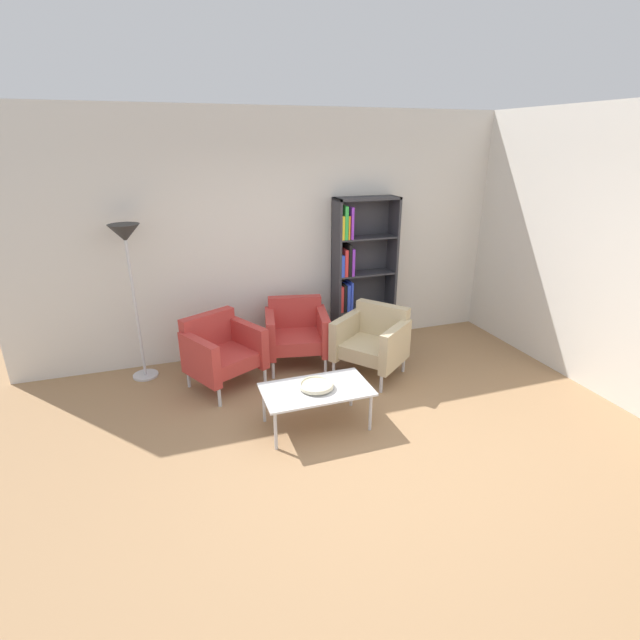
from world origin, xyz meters
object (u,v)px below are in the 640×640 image
Objects in this scene: armchair_corner_red at (373,340)px; floor_lamp_torchiere at (127,252)px; bookshelf_tall at (357,275)px; coffee_table_low at (316,391)px; armchair_spare_guest at (296,332)px; armchair_by_bookshelf at (221,350)px; decorative_bowl at (316,385)px.

armchair_corner_red is 0.55× the size of floor_lamp_torchiere.
bookshelf_tall is 2.00× the size of armchair_corner_red.
bookshelf_tall is 2.72m from floor_lamp_torchiere.
armchair_spare_guest reaches higher than coffee_table_low.
armchair_spare_guest is (0.92, 0.25, 0.00)m from armchair_by_bookshelf.
decorative_bowl is (-1.12, -1.71, -0.50)m from bookshelf_tall.
coffee_table_low is at bearing -123.32° from bookshelf_tall.
decorative_bowl is at bearing 180.00° from coffee_table_low.
decorative_bowl is 0.18× the size of floor_lamp_torchiere.
armchair_spare_guest reaches higher than decorative_bowl.
bookshelf_tall reaches higher than coffee_table_low.
decorative_bowl is 0.34× the size of armchair_corner_red.
armchair_corner_red is (0.95, 0.83, -0.02)m from decorative_bowl.
floor_lamp_torchiere reaches higher than armchair_by_bookshelf.
floor_lamp_torchiere reaches higher than coffee_table_low.
floor_lamp_torchiere is (-0.83, 0.48, 1.03)m from armchair_by_bookshelf.
armchair_spare_guest is (0.20, 1.35, -0.02)m from decorative_bowl.
armchair_corner_red and armchair_by_bookshelf have the same top height.
decorative_bowl reaches higher than coffee_table_low.
bookshelf_tall reaches higher than armchair_spare_guest.
bookshelf_tall is 2.12m from coffee_table_low.
armchair_spare_guest is (-0.75, 0.52, 0.00)m from armchair_corner_red.
bookshelf_tall reaches higher than armchair_corner_red.
floor_lamp_torchiere is at bearing 134.23° from decorative_bowl.
floor_lamp_torchiere reaches higher than armchair_corner_red.
decorative_bowl is at bearing -86.77° from armchair_corner_red.
armchair_by_bookshelf is at bearing 123.06° from coffee_table_low.
armchair_by_bookshelf is at bearing -30.35° from floor_lamp_torchiere.
floor_lamp_torchiere reaches higher than decorative_bowl.
bookshelf_tall is at bearing 131.53° from armchair_corner_red.
armchair_spare_guest is (0.20, 1.35, 0.05)m from coffee_table_low.
decorative_bowl is at bearing -84.18° from armchair_by_bookshelf.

